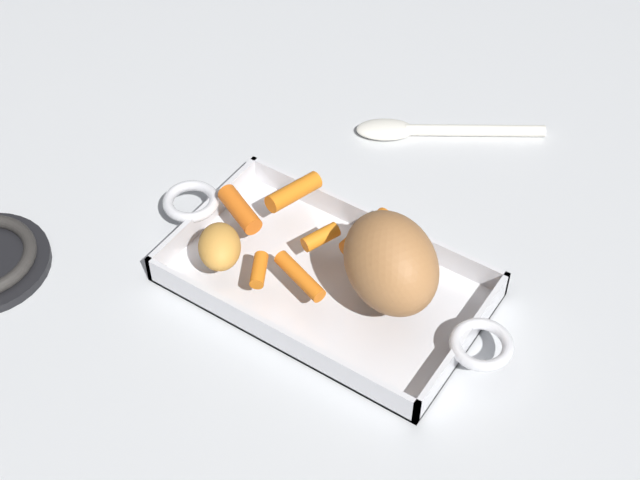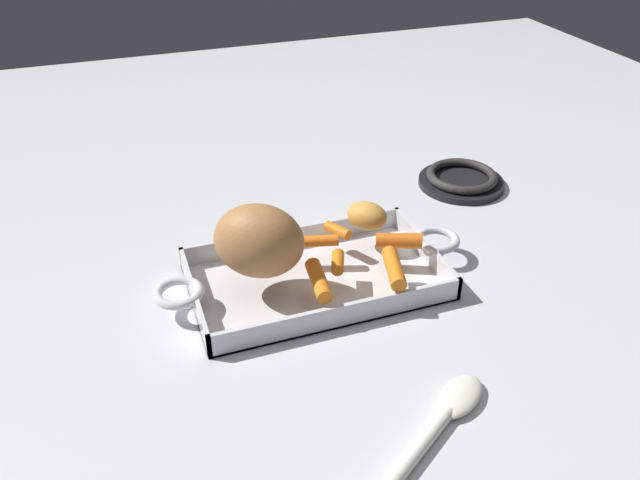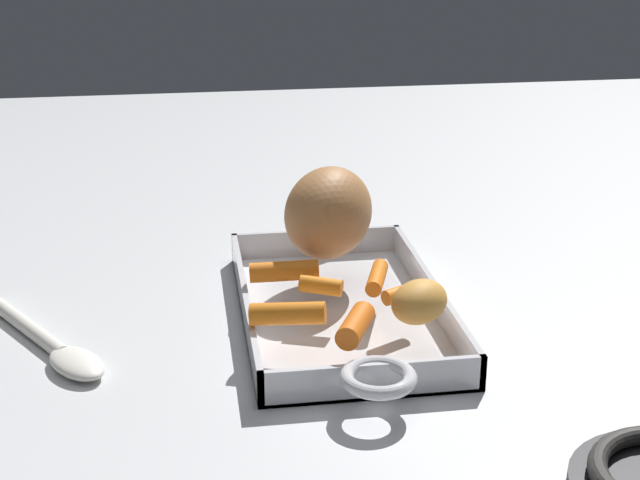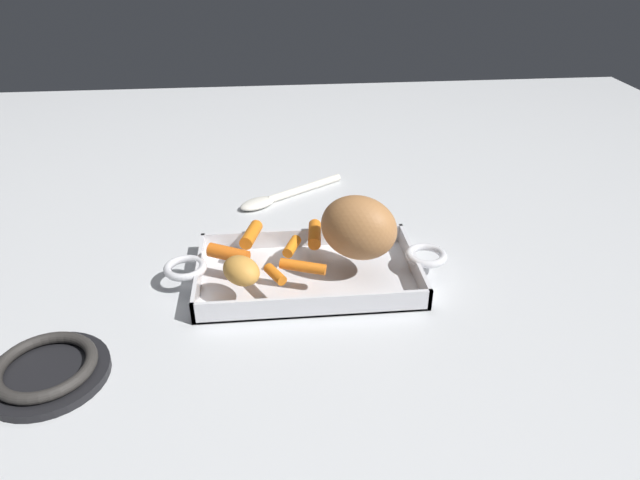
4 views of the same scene
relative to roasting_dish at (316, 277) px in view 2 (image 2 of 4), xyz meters
name	(u,v)px [view 2 (image 2 of 4)]	position (x,y,z in m)	size (l,w,h in m)	color
ground_plane	(316,283)	(0.00, 0.00, -0.01)	(2.32, 2.32, 0.00)	silver
roasting_dish	(316,277)	(0.00, 0.00, 0.00)	(0.44, 0.20, 0.04)	silver
pork_roast	(258,240)	(-0.08, 0.00, 0.08)	(0.12, 0.09, 0.10)	#AC7241
baby_carrot_southeast	(338,230)	(0.05, 0.05, 0.03)	(0.02, 0.02, 0.04)	orange
baby_carrot_northwest	(399,241)	(0.12, -0.01, 0.04)	(0.02, 0.02, 0.06)	orange
baby_carrot_southwest	(319,280)	(-0.02, -0.06, 0.04)	(0.02, 0.02, 0.07)	orange
baby_carrot_short	(314,241)	(0.01, 0.04, 0.04)	(0.02, 0.02, 0.07)	orange
baby_carrot_center_right	(338,262)	(0.02, -0.02, 0.04)	(0.02, 0.02, 0.04)	orange
baby_carrot_center_left	(394,268)	(0.09, -0.06, 0.04)	(0.02, 0.02, 0.07)	orange
potato_halved	(367,216)	(0.10, 0.06, 0.05)	(0.06, 0.05, 0.04)	gold
stove_burner_rear	(461,179)	(0.34, 0.19, 0.00)	(0.15, 0.15, 0.03)	black
serving_spoon	(436,427)	(0.03, -0.29, 0.00)	(0.22, 0.16, 0.02)	white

